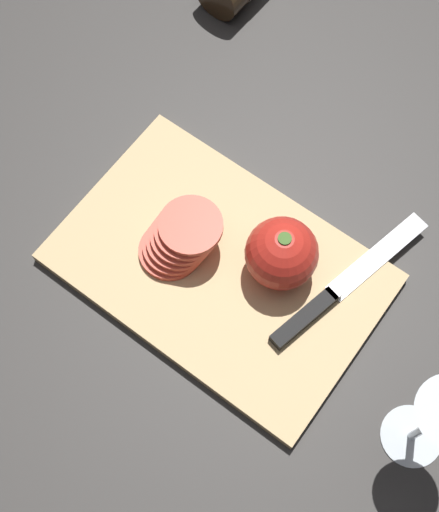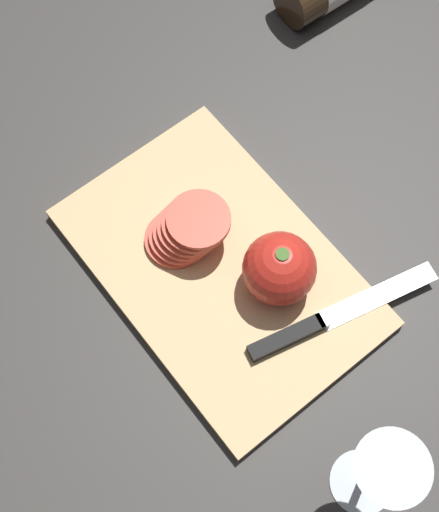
{
  "view_description": "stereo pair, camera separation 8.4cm",
  "coord_description": "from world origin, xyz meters",
  "px_view_note": "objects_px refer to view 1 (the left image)",
  "views": [
    {
      "loc": [
        0.29,
        -0.28,
        0.83
      ],
      "look_at": [
        0.1,
        -0.02,
        0.05
      ],
      "focal_mm": 50.0,
      "sensor_mm": 36.0,
      "label": 1
    },
    {
      "loc": [
        0.35,
        -0.22,
        0.83
      ],
      "look_at": [
        0.1,
        -0.02,
        0.05
      ],
      "focal_mm": 50.0,
      "sensor_mm": 36.0,
      "label": 2
    }
  ],
  "objects_px": {
    "wine_glass": "(438,421)",
    "knife": "(323,302)",
    "whole_tomato": "(282,253)",
    "tomato_slice_stack_near": "(180,238)"
  },
  "relations": [
    {
      "from": "tomato_slice_stack_near",
      "to": "knife",
      "type": "bearing_deg",
      "value": 13.24
    },
    {
      "from": "whole_tomato",
      "to": "knife",
      "type": "bearing_deg",
      "value": -6.24
    },
    {
      "from": "whole_tomato",
      "to": "knife",
      "type": "height_order",
      "value": "whole_tomato"
    },
    {
      "from": "wine_glass",
      "to": "knife",
      "type": "height_order",
      "value": "wine_glass"
    },
    {
      "from": "wine_glass",
      "to": "knife",
      "type": "bearing_deg",
      "value": 158.23
    },
    {
      "from": "whole_tomato",
      "to": "wine_glass",
      "type": "bearing_deg",
      "value": -17.48
    },
    {
      "from": "knife",
      "to": "tomato_slice_stack_near",
      "type": "distance_m",
      "value": 0.19
    },
    {
      "from": "whole_tomato",
      "to": "tomato_slice_stack_near",
      "type": "distance_m",
      "value": 0.12
    },
    {
      "from": "knife",
      "to": "wine_glass",
      "type": "bearing_deg",
      "value": -98.78
    },
    {
      "from": "wine_glass",
      "to": "tomato_slice_stack_near",
      "type": "distance_m",
      "value": 0.36
    }
  ]
}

